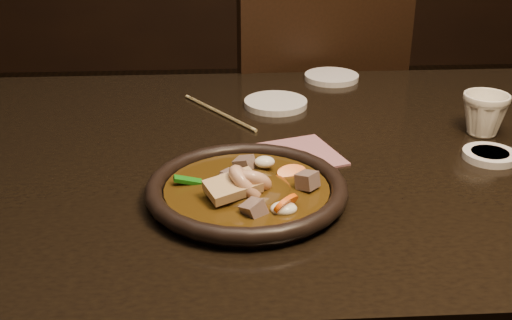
{
  "coord_description": "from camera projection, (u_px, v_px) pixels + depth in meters",
  "views": [
    {
      "loc": [
        -0.27,
        -1.0,
        1.19
      ],
      "look_at": [
        -0.22,
        -0.14,
        0.8
      ],
      "focal_mm": 45.0,
      "sensor_mm": 36.0,
      "label": 1
    }
  ],
  "objects": [
    {
      "name": "chair",
      "position": [
        303.0,
        125.0,
        1.77
      ],
      "size": [
        0.57,
        0.57,
        0.99
      ],
      "rotation": [
        0.0,
        0.0,
        3.4
      ],
      "color": "black",
      "rests_on": "floor"
    },
    {
      "name": "saucer_left",
      "position": [
        276.0,
        103.0,
        1.29
      ],
      "size": [
        0.13,
        0.13,
        0.01
      ],
      "primitive_type": "cylinder",
      "color": "white",
      "rests_on": "table"
    },
    {
      "name": "table",
      "position": [
        375.0,
        188.0,
        1.14
      ],
      "size": [
        1.6,
        0.9,
        0.75
      ],
      "color": "black",
      "rests_on": "floor"
    },
    {
      "name": "tea_cup",
      "position": [
        484.0,
        113.0,
        1.14
      ],
      "size": [
        0.1,
        0.09,
        0.08
      ],
      "primitive_type": "imported",
      "rotation": [
        0.0,
        0.0,
        0.19
      ],
      "color": "white",
      "rests_on": "table"
    },
    {
      "name": "chopsticks",
      "position": [
        219.0,
        112.0,
        1.25
      ],
      "size": [
        0.14,
        0.2,
        0.01
      ],
      "rotation": [
        0.0,
        0.0,
        0.59
      ],
      "color": "tan",
      "rests_on": "table"
    },
    {
      "name": "soy_dish",
      "position": [
        490.0,
        155.0,
        1.06
      ],
      "size": [
        0.09,
        0.09,
        0.01
      ],
      "primitive_type": "cylinder",
      "color": "white",
      "rests_on": "table"
    },
    {
      "name": "saucer_right",
      "position": [
        332.0,
        77.0,
        1.45
      ],
      "size": [
        0.12,
        0.12,
        0.01
      ],
      "primitive_type": "cylinder",
      "color": "white",
      "rests_on": "table"
    },
    {
      "name": "stirfry",
      "position": [
        248.0,
        188.0,
        0.92
      ],
      "size": [
        0.21,
        0.17,
        0.07
      ],
      "color": "#37240A",
      "rests_on": "plate"
    },
    {
      "name": "napkin",
      "position": [
        296.0,
        155.0,
        1.07
      ],
      "size": [
        0.17,
        0.17,
        0.0
      ],
      "primitive_type": "cube",
      "rotation": [
        0.0,
        0.0,
        0.31
      ],
      "color": "#A1636B",
      "rests_on": "table"
    },
    {
      "name": "plate",
      "position": [
        247.0,
        190.0,
        0.93
      ],
      "size": [
        0.29,
        0.29,
        0.03
      ],
      "color": "black",
      "rests_on": "table"
    }
  ]
}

